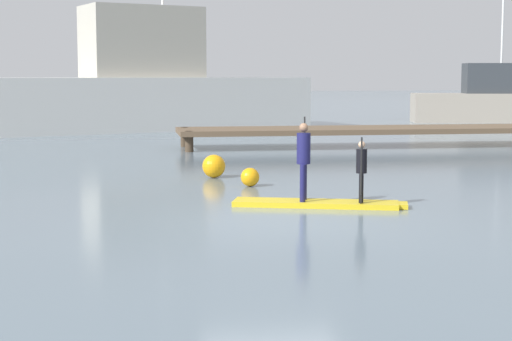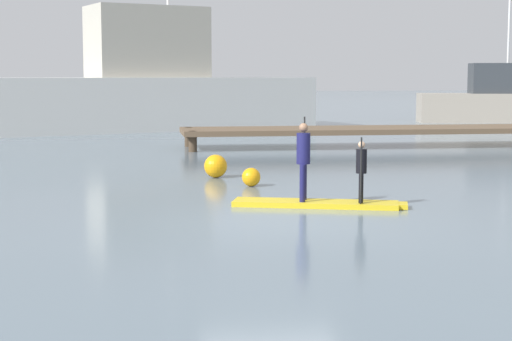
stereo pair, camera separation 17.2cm
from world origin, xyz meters
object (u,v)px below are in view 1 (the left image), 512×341
Objects in this scene: paddler_child_solo at (361,168)px; mooring_buoy_far at (214,166)px; fishing_boat_white_large at (145,89)px; mooring_buoy_near at (250,177)px; paddleboard_near at (319,204)px; fishing_boat_green_midground at (497,102)px; paddler_adult at (304,156)px.

mooring_buoy_far is at bearing 114.34° from paddler_child_solo.
fishing_boat_white_large reaches higher than mooring_buoy_near.
paddleboard_near is 1.07m from paddler_child_solo.
fishing_boat_green_midground is (15.42, 27.06, 0.33)m from paddler_child_solo.
fishing_boat_white_large reaches higher than paddler_child_solo.
fishing_boat_green_midground is 22.07× the size of mooring_buoy_near.
mooring_buoy_far is (1.16, -18.59, -1.59)m from fishing_boat_white_large.
mooring_buoy_far is at bearing 107.62° from paddleboard_near.
fishing_boat_green_midground is at bearing 10.28° from fishing_boat_white_large.
mooring_buoy_near is at bearing -70.00° from mooring_buoy_far.
paddler_adult is at bearing -84.13° from fishing_boat_white_large.
paddleboard_near is at bearing -73.77° from mooring_buoy_near.
fishing_boat_white_large is 27.84× the size of mooring_buoy_far.
paddler_adult reaches higher than mooring_buoy_far.
fishing_boat_green_midground is 29.27m from mooring_buoy_near.
paddler_child_solo is 0.13× the size of fishing_boat_green_midground.
fishing_boat_white_large is 1.69× the size of fishing_boat_green_midground.
mooring_buoy_far is (-1.53, 4.81, 0.24)m from paddleboard_near.
paddler_child_solo is at bearing -18.10° from paddler_adult.
fishing_boat_white_large is at bearing 95.06° from mooring_buoy_near.
fishing_boat_white_large is 19.20m from fishing_boat_green_midground.
paddler_child_solo is at bearing -17.95° from paddleboard_near.
mooring_buoy_near is (-0.89, 3.06, 0.16)m from paddleboard_near.
fishing_boat_white_large is at bearing 95.87° from paddler_adult.
fishing_boat_white_large reaches higher than fishing_boat_green_midground.
paddleboard_near is at bearing -72.38° from mooring_buoy_far.
paddler_adult is 1.13m from paddler_child_solo.
paddler_child_solo is at bearing -119.68° from fishing_boat_green_midground.
mooring_buoy_far is (-1.23, 4.71, -0.68)m from paddler_adult.
paddler_adult is at bearing 161.90° from paddler_child_solo.
paddler_child_solo is 3.73m from mooring_buoy_near.
paddleboard_near is at bearing -121.11° from fishing_boat_green_midground.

